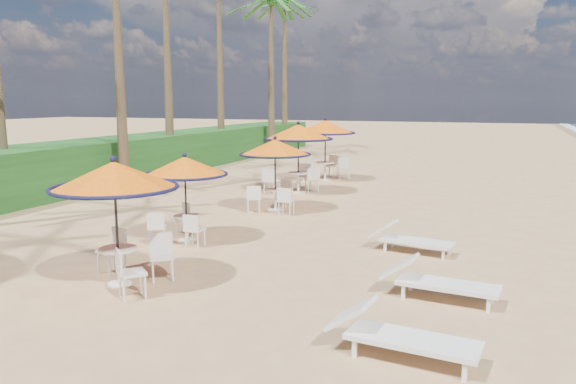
% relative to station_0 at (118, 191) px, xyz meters
% --- Properties ---
extents(ground, '(160.00, 160.00, 0.00)m').
position_rel_station_0_xyz_m(ground, '(4.51, 0.26, -1.78)').
color(ground, tan).
rests_on(ground, ground).
extents(scrub_hedge, '(3.00, 40.00, 1.80)m').
position_rel_station_0_xyz_m(scrub_hedge, '(-8.99, 11.26, -0.88)').
color(scrub_hedge, '#194716').
rests_on(scrub_hedge, ground).
extents(station_0, '(2.34, 2.34, 2.44)m').
position_rel_station_0_xyz_m(station_0, '(0.00, 0.00, 0.00)').
color(station_0, black).
rests_on(station_0, ground).
extents(station_1, '(2.09, 2.09, 2.18)m').
position_rel_station_0_xyz_m(station_1, '(-0.65, 3.30, -0.19)').
color(station_1, black).
rests_on(station_1, ground).
extents(station_2, '(2.24, 2.24, 2.33)m').
position_rel_station_0_xyz_m(station_2, '(-0.06, 7.62, -0.08)').
color(station_2, black).
rests_on(station_2, ground).
extents(station_3, '(2.55, 2.55, 2.66)m').
position_rel_station_0_xyz_m(station_3, '(-0.58, 11.07, 0.16)').
color(station_3, black).
rests_on(station_3, ground).
extents(station_4, '(2.57, 2.57, 2.68)m').
position_rel_station_0_xyz_m(station_4, '(-0.66, 14.67, 0.18)').
color(station_4, black).
rests_on(station_4, ground).
extents(lounger_near, '(2.10, 0.84, 0.73)m').
position_rel_station_0_xyz_m(lounger_near, '(5.39, -1.16, -1.44)').
color(lounger_near, white).
rests_on(lounger_near, ground).
extents(lounger_mid, '(2.06, 0.82, 0.72)m').
position_rel_station_0_xyz_m(lounger_mid, '(5.60, 1.35, -1.45)').
color(lounger_mid, white).
rests_on(lounger_mid, ground).
extents(lounger_far, '(1.96, 0.89, 0.68)m').
position_rel_station_0_xyz_m(lounger_far, '(4.65, 4.26, -1.47)').
color(lounger_far, white).
rests_on(lounger_far, ground).
extents(palm_6, '(5.00, 5.00, 9.47)m').
position_rel_station_0_xyz_m(palm_6, '(-6.89, 23.37, 6.87)').
color(palm_6, brown).
rests_on(palm_6, ground).
extents(palm_7, '(5.00, 5.00, 10.11)m').
position_rel_station_0_xyz_m(palm_7, '(-7.68, 27.52, 7.47)').
color(palm_7, brown).
rests_on(palm_7, ground).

